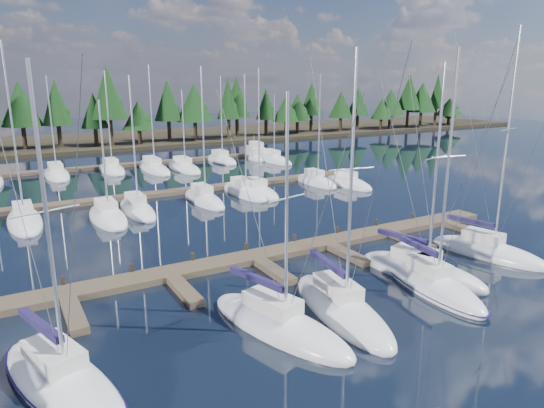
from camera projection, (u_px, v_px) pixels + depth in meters
ground at (191, 218)px, 43.45m from camera, size 260.00×260.00×0.00m
far_shore at (81, 142)px, 93.80m from camera, size 220.00×30.00×0.60m
main_dock at (257, 260)px, 32.77m from camera, size 44.00×6.13×0.90m
back_docks at (135, 178)px, 59.85m from camera, size 50.00×21.80×0.40m
front_sailboat_1 at (61, 381)px, 19.44m from camera, size 5.54×9.58×13.52m
front_sailboat_2 at (278, 325)px, 23.94m from camera, size 4.99×9.54×12.36m
front_sailboat_3 at (341, 308)px, 25.65m from camera, size 4.07×9.59×14.26m
front_sailboat_4 at (432, 285)px, 28.53m from camera, size 3.79×8.93×14.49m
front_sailboat_5 at (421, 271)px, 30.64m from camera, size 5.13×8.99×13.80m
front_sailboat_6 at (487, 251)px, 34.03m from camera, size 4.27×8.57×16.12m
back_sailboat_rows at (141, 185)px, 56.03m from camera, size 48.52×32.82×15.82m
motor_yacht_right at (256, 155)px, 76.49m from camera, size 4.74×9.09×4.33m
tree_line at (75, 107)px, 82.89m from camera, size 185.09×11.69×13.91m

